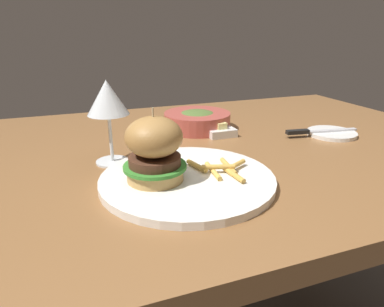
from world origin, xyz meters
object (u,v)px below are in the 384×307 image
at_px(burger_sandwich, 154,149).
at_px(butter_dish, 221,132).
at_px(main_plate, 187,179).
at_px(table_knife, 315,131).
at_px(wine_glass, 107,100).
at_px(soup_bowl, 197,120).
at_px(bread_plate, 332,133).

xyz_separation_m(burger_sandwich, butter_dish, (0.24, 0.23, -0.06)).
xyz_separation_m(main_plate, burger_sandwich, (-0.06, 0.01, 0.06)).
bearing_deg(table_knife, wine_glass, -179.67).
xyz_separation_m(burger_sandwich, wine_glass, (-0.06, 0.14, 0.06)).
relative_size(butter_dish, soup_bowl, 0.39).
xyz_separation_m(burger_sandwich, table_knife, (0.46, 0.15, -0.06)).
bearing_deg(burger_sandwich, wine_glass, 110.92).
bearing_deg(soup_bowl, wine_glass, -146.01).
bearing_deg(bread_plate, main_plate, -162.28).
height_order(burger_sandwich, butter_dish, burger_sandwich).
relative_size(wine_glass, bread_plate, 1.37).
distance_m(burger_sandwich, wine_glass, 0.17).
xyz_separation_m(main_plate, wine_glass, (-0.11, 0.15, 0.12)).
bearing_deg(bread_plate, table_knife, 171.49).
xyz_separation_m(butter_dish, soup_bowl, (-0.03, 0.08, 0.01)).
distance_m(main_plate, butter_dish, 0.30).
height_order(bread_plate, table_knife, table_knife).
bearing_deg(wine_glass, bread_plate, -0.44).
height_order(wine_glass, butter_dish, wine_glass).
distance_m(main_plate, bread_plate, 0.48).
relative_size(table_knife, butter_dish, 2.76).
bearing_deg(burger_sandwich, soup_bowl, 57.55).
bearing_deg(soup_bowl, main_plate, -114.04).
height_order(burger_sandwich, soup_bowl, burger_sandwich).
bearing_deg(butter_dish, burger_sandwich, -135.33).
height_order(wine_glass, table_knife, wine_glass).
distance_m(butter_dish, soup_bowl, 0.09).
height_order(wine_glass, soup_bowl, wine_glass).
distance_m(bread_plate, soup_bowl, 0.36).
distance_m(burger_sandwich, soup_bowl, 0.38).
bearing_deg(main_plate, bread_plate, 17.72).
xyz_separation_m(main_plate, butter_dish, (0.18, 0.24, 0.00)).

